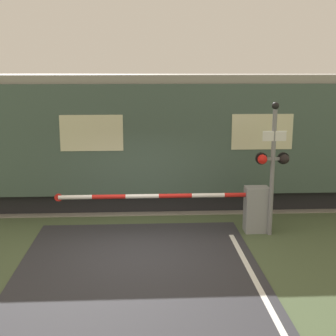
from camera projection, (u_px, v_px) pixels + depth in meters
The scene contains 5 objects.
ground_plane at pixel (139, 253), 10.85m from camera, with size 80.00×80.00×0.00m, color #475638.
track_bed at pixel (140, 200), 15.09m from camera, with size 36.00×3.20×0.13m.
train at pixel (250, 137), 14.85m from camera, with size 17.54×3.06×4.01m.
crossing_barrier at pixel (240, 207), 12.11m from camera, with size 5.48×0.44×1.20m.
signal_post at pixel (273, 161), 11.63m from camera, with size 0.85×0.26×3.39m.
Camera 1 is at (0.13, -10.21, 4.21)m, focal length 50.00 mm.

